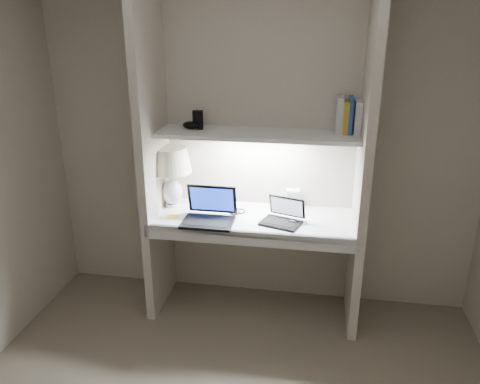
% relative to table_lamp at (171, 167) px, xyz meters
% --- Properties ---
extents(back_wall, '(3.20, 0.01, 2.50)m').
position_rel_table_lamp_xyz_m(back_wall, '(0.64, 0.17, 0.17)').
color(back_wall, beige).
rests_on(back_wall, floor).
extents(alcove_panel_left, '(0.06, 0.55, 2.50)m').
position_rel_table_lamp_xyz_m(alcove_panel_left, '(-0.09, -0.10, 0.17)').
color(alcove_panel_left, beige).
rests_on(alcove_panel_left, floor).
extents(alcove_panel_right, '(0.06, 0.55, 2.50)m').
position_rel_table_lamp_xyz_m(alcove_panel_right, '(1.37, -0.10, 0.17)').
color(alcove_panel_right, beige).
rests_on(alcove_panel_right, floor).
extents(desk, '(1.40, 0.55, 0.04)m').
position_rel_table_lamp_xyz_m(desk, '(0.64, -0.10, -0.33)').
color(desk, white).
rests_on(desk, alcove_panel_left).
extents(desk_apron, '(1.46, 0.03, 0.10)m').
position_rel_table_lamp_xyz_m(desk_apron, '(0.64, -0.36, -0.36)').
color(desk_apron, silver).
rests_on(desk_apron, desk).
extents(shelf, '(1.40, 0.36, 0.03)m').
position_rel_table_lamp_xyz_m(shelf, '(0.64, -0.01, 0.27)').
color(shelf, silver).
rests_on(shelf, back_wall).
extents(strip_light, '(0.60, 0.04, 0.02)m').
position_rel_table_lamp_xyz_m(strip_light, '(0.64, -0.01, 0.25)').
color(strip_light, white).
rests_on(strip_light, shelf).
extents(table_lamp, '(0.31, 0.31, 0.46)m').
position_rel_table_lamp_xyz_m(table_lamp, '(0.00, 0.00, 0.00)').
color(table_lamp, white).
rests_on(table_lamp, desk).
extents(laptop_main, '(0.35, 0.30, 0.24)m').
position_rel_table_lamp_xyz_m(laptop_main, '(0.34, -0.23, -0.25)').
color(laptop_main, black).
rests_on(laptop_main, desk).
extents(laptop_netbook, '(0.32, 0.30, 0.17)m').
position_rel_table_lamp_xyz_m(laptop_netbook, '(0.85, -0.17, -0.27)').
color(laptop_netbook, black).
rests_on(laptop_netbook, desk).
extents(speaker, '(0.11, 0.08, 0.14)m').
position_rel_table_lamp_xyz_m(speaker, '(0.90, 0.12, -0.24)').
color(speaker, silver).
rests_on(speaker, desk).
extents(mouse, '(0.10, 0.09, 0.03)m').
position_rel_table_lamp_xyz_m(mouse, '(0.92, -0.18, -0.29)').
color(mouse, black).
rests_on(mouse, desk).
extents(cable_coil, '(0.11, 0.11, 0.01)m').
position_rel_table_lamp_xyz_m(cable_coil, '(0.52, -0.04, -0.30)').
color(cable_coil, black).
rests_on(cable_coil, desk).
extents(sticky_note, '(0.09, 0.09, 0.00)m').
position_rel_table_lamp_xyz_m(sticky_note, '(0.06, -0.20, -0.31)').
color(sticky_note, yellow).
rests_on(sticky_note, desk).
extents(book_row, '(0.24, 0.17, 0.25)m').
position_rel_table_lamp_xyz_m(book_row, '(1.29, 0.08, 0.41)').
color(book_row, white).
rests_on(book_row, shelf).
extents(shelf_box, '(0.08, 0.06, 0.12)m').
position_rel_table_lamp_xyz_m(shelf_box, '(0.20, 0.07, 0.35)').
color(shelf_box, black).
rests_on(shelf_box, shelf).
extents(shelf_gadget, '(0.14, 0.10, 0.05)m').
position_rel_table_lamp_xyz_m(shelf_gadget, '(0.16, 0.02, 0.32)').
color(shelf_gadget, black).
rests_on(shelf_gadget, shelf).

